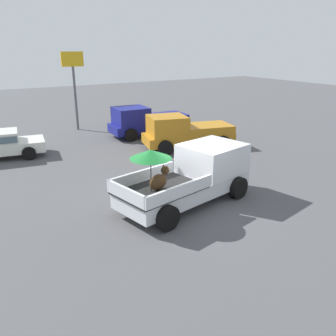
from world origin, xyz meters
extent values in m
plane|color=#4C4C4F|center=(0.00, 0.00, 0.00)|extent=(80.00, 80.00, 0.00)
cylinder|color=black|center=(1.52, 1.31, 0.40)|extent=(0.84, 0.43, 0.80)
cylinder|color=black|center=(1.91, -0.61, 0.40)|extent=(0.84, 0.43, 0.80)
cylinder|color=black|center=(-1.91, 0.61, 0.40)|extent=(0.84, 0.43, 0.80)
cylinder|color=black|center=(-1.52, -1.31, 0.40)|extent=(0.84, 0.43, 0.80)
cube|color=silver|center=(0.00, 0.00, 0.57)|extent=(5.26, 2.76, 0.50)
cube|color=silver|center=(1.37, 0.28, 1.36)|extent=(2.43, 2.24, 1.08)
cube|color=#4C606B|center=(2.35, 0.48, 1.56)|extent=(0.40, 1.70, 0.64)
cube|color=black|center=(-1.13, -0.23, 0.85)|extent=(3.11, 2.36, 0.06)
cube|color=silver|center=(-1.31, 0.67, 1.08)|extent=(2.76, 0.65, 0.40)
cube|color=silver|center=(-0.94, -1.13, 1.08)|extent=(2.76, 0.65, 0.40)
cube|color=silver|center=(-2.45, -0.50, 1.08)|extent=(0.46, 1.82, 0.40)
ellipsoid|color=#472D19|center=(-1.22, -0.25, 1.14)|extent=(0.73, 0.45, 0.52)
sphere|color=#472D19|center=(-0.93, -0.19, 1.46)|extent=(0.33, 0.33, 0.28)
cone|color=#472D19|center=(-0.94, -0.12, 1.60)|extent=(0.11, 0.11, 0.12)
cone|color=#472D19|center=(-0.91, -0.27, 1.60)|extent=(0.11, 0.11, 0.12)
cylinder|color=black|center=(-1.47, -0.24, 1.44)|extent=(0.04, 0.04, 1.13)
cone|color=#19722D|center=(-1.47, -0.24, 2.11)|extent=(1.55, 1.55, 0.28)
cylinder|color=black|center=(2.12, 8.73, 0.38)|extent=(0.78, 0.31, 0.76)
cylinder|color=black|center=(2.25, 10.62, 0.38)|extent=(0.78, 0.31, 0.76)
cylinder|color=black|center=(5.32, 8.52, 0.38)|extent=(0.78, 0.31, 0.76)
cylinder|color=black|center=(5.44, 10.41, 0.38)|extent=(0.78, 0.31, 0.76)
cube|color=navy|center=(3.78, 9.57, 0.55)|extent=(4.91, 2.11, 0.50)
cube|color=navy|center=(2.58, 9.65, 1.30)|extent=(2.01, 1.92, 1.00)
cube|color=navy|center=(4.78, 9.51, 1.00)|extent=(2.81, 1.97, 0.40)
cylinder|color=black|center=(2.43, 5.37, 0.38)|extent=(0.80, 0.43, 0.76)
cylinder|color=black|center=(2.88, 7.21, 0.38)|extent=(0.80, 0.43, 0.76)
cylinder|color=black|center=(5.53, 4.61, 0.38)|extent=(0.80, 0.43, 0.76)
cylinder|color=black|center=(5.99, 6.45, 0.38)|extent=(0.80, 0.43, 0.76)
cube|color=#B27219|center=(4.21, 5.91, 0.55)|extent=(5.09, 2.89, 0.50)
cube|color=#B27219|center=(3.04, 6.20, 1.30)|extent=(2.27, 2.20, 1.00)
cube|color=#B27219|center=(5.18, 5.67, 1.00)|extent=(3.05, 2.39, 0.40)
cylinder|color=black|center=(-3.37, 9.85, 0.33)|extent=(0.69, 0.32, 0.66)
cylinder|color=black|center=(-3.65, 8.11, 0.33)|extent=(0.69, 0.32, 0.66)
cylinder|color=#59595B|center=(0.46, 13.37, 2.01)|extent=(0.16, 0.16, 4.02)
cube|color=gold|center=(0.46, 13.37, 4.47)|extent=(1.40, 0.12, 0.90)
camera|label=1|loc=(-6.47, -9.46, 5.28)|focal=37.97mm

